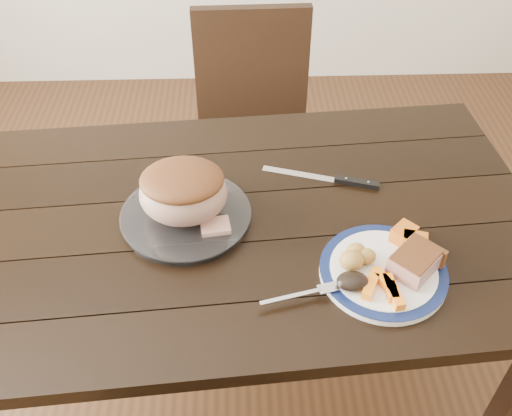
{
  "coord_description": "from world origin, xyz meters",
  "views": [
    {
      "loc": [
        0.05,
        -1.04,
        1.74
      ],
      "look_at": [
        0.08,
        -0.02,
        0.8
      ],
      "focal_mm": 40.0,
      "sensor_mm": 36.0,
      "label": 1
    }
  ],
  "objects_px": {
    "serving_platter": "(186,217)",
    "fork": "(305,294)",
    "pork_slice": "(414,263)",
    "roast_joint": "(183,193)",
    "chair_far": "(254,125)",
    "dinner_plate": "(383,272)",
    "carving_knife": "(342,180)",
    "dining_table": "(225,243)"
  },
  "relations": [
    {
      "from": "serving_platter",
      "to": "fork",
      "type": "bearing_deg",
      "value": -43.84
    },
    {
      "from": "dining_table",
      "to": "chair_far",
      "type": "xyz_separation_m",
      "value": [
        0.1,
        0.74,
        -0.13
      ]
    },
    {
      "from": "pork_slice",
      "to": "roast_joint",
      "type": "bearing_deg",
      "value": 158.82
    },
    {
      "from": "roast_joint",
      "to": "dining_table",
      "type": "bearing_deg",
      "value": 0.9
    },
    {
      "from": "pork_slice",
      "to": "carving_knife",
      "type": "height_order",
      "value": "pork_slice"
    },
    {
      "from": "pork_slice",
      "to": "fork",
      "type": "xyz_separation_m",
      "value": [
        -0.25,
        -0.06,
        -0.02
      ]
    },
    {
      "from": "dining_table",
      "to": "roast_joint",
      "type": "xyz_separation_m",
      "value": [
        -0.09,
        -0.0,
        0.18
      ]
    },
    {
      "from": "serving_platter",
      "to": "roast_joint",
      "type": "relative_size",
      "value": 1.48
    },
    {
      "from": "roast_joint",
      "to": "chair_far",
      "type": "bearing_deg",
      "value": 75.51
    },
    {
      "from": "dining_table",
      "to": "serving_platter",
      "type": "distance_m",
      "value": 0.14
    },
    {
      "from": "chair_far",
      "to": "pork_slice",
      "type": "height_order",
      "value": "chair_far"
    },
    {
      "from": "pork_slice",
      "to": "roast_joint",
      "type": "distance_m",
      "value": 0.56
    },
    {
      "from": "chair_far",
      "to": "roast_joint",
      "type": "height_order",
      "value": "chair_far"
    },
    {
      "from": "chair_far",
      "to": "carving_knife",
      "type": "height_order",
      "value": "chair_far"
    },
    {
      "from": "roast_joint",
      "to": "serving_platter",
      "type": "bearing_deg",
      "value": 0.0
    },
    {
      "from": "dinner_plate",
      "to": "fork",
      "type": "bearing_deg",
      "value": -160.31
    },
    {
      "from": "pork_slice",
      "to": "fork",
      "type": "bearing_deg",
      "value": -166.3
    },
    {
      "from": "dining_table",
      "to": "serving_platter",
      "type": "relative_size",
      "value": 5.24
    },
    {
      "from": "chair_far",
      "to": "dinner_plate",
      "type": "relative_size",
      "value": 3.22
    },
    {
      "from": "dining_table",
      "to": "dinner_plate",
      "type": "height_order",
      "value": "dinner_plate"
    },
    {
      "from": "roast_joint",
      "to": "pork_slice",
      "type": "bearing_deg",
      "value": -21.18
    },
    {
      "from": "dining_table",
      "to": "pork_slice",
      "type": "height_order",
      "value": "pork_slice"
    },
    {
      "from": "chair_far",
      "to": "roast_joint",
      "type": "relative_size",
      "value": 4.34
    },
    {
      "from": "dinner_plate",
      "to": "chair_far",
      "type": "bearing_deg",
      "value": 105.86
    },
    {
      "from": "dining_table",
      "to": "dinner_plate",
      "type": "distance_m",
      "value": 0.43
    },
    {
      "from": "roast_joint",
      "to": "fork",
      "type": "bearing_deg",
      "value": -43.84
    },
    {
      "from": "dining_table",
      "to": "fork",
      "type": "bearing_deg",
      "value": -55.89
    },
    {
      "from": "carving_knife",
      "to": "roast_joint",
      "type": "bearing_deg",
      "value": -145.14
    },
    {
      "from": "carving_knife",
      "to": "dinner_plate",
      "type": "bearing_deg",
      "value": -64.99
    },
    {
      "from": "pork_slice",
      "to": "serving_platter",
      "type": "bearing_deg",
      "value": 158.82
    },
    {
      "from": "chair_far",
      "to": "fork",
      "type": "height_order",
      "value": "chair_far"
    },
    {
      "from": "dining_table",
      "to": "roast_joint",
      "type": "relative_size",
      "value": 7.77
    },
    {
      "from": "serving_platter",
      "to": "fork",
      "type": "relative_size",
      "value": 1.8
    },
    {
      "from": "dining_table",
      "to": "dinner_plate",
      "type": "bearing_deg",
      "value": -28.65
    },
    {
      "from": "pork_slice",
      "to": "dinner_plate",
      "type": "bearing_deg",
      "value": 175.24
    },
    {
      "from": "serving_platter",
      "to": "pork_slice",
      "type": "relative_size",
      "value": 3.03
    },
    {
      "from": "serving_platter",
      "to": "roast_joint",
      "type": "xyz_separation_m",
      "value": [
        0.0,
        0.0,
        0.08
      ]
    },
    {
      "from": "pork_slice",
      "to": "fork",
      "type": "distance_m",
      "value": 0.26
    },
    {
      "from": "chair_far",
      "to": "carving_knife",
      "type": "distance_m",
      "value": 0.69
    },
    {
      "from": "pork_slice",
      "to": "roast_joint",
      "type": "xyz_separation_m",
      "value": [
        -0.52,
        0.2,
        0.04
      ]
    },
    {
      "from": "dinner_plate",
      "to": "carving_knife",
      "type": "distance_m",
      "value": 0.33
    },
    {
      "from": "chair_far",
      "to": "dining_table",
      "type": "bearing_deg",
      "value": 81.06
    }
  ]
}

